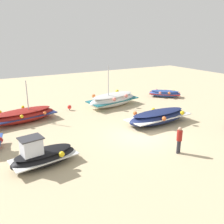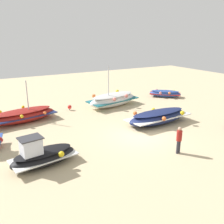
# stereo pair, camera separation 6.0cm
# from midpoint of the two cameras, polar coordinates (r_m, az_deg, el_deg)

# --- Properties ---
(ground_plane) EXTENTS (57.81, 57.81, 0.00)m
(ground_plane) POSITION_cam_midpoint_polar(r_m,az_deg,el_deg) (17.71, 6.46, -5.38)
(ground_plane) COLOR #C6B289
(fishing_boat_0) EXTENTS (5.51, 2.61, 1.15)m
(fishing_boat_0) POSITION_cam_midpoint_polar(r_m,az_deg,el_deg) (20.14, 10.42, -1.07)
(fishing_boat_0) COLOR navy
(fishing_boat_0) RESTS_ON ground_plane
(fishing_boat_2) EXTENTS (5.52, 2.84, 3.30)m
(fishing_boat_2) POSITION_cam_midpoint_polar(r_m,az_deg,el_deg) (21.37, -19.28, -0.75)
(fishing_boat_2) COLOR maroon
(fishing_boat_2) RESTS_ON ground_plane
(fishing_boat_3) EXTENTS (3.76, 1.95, 1.76)m
(fishing_boat_3) POSITION_cam_midpoint_polar(r_m,az_deg,el_deg) (14.22, -15.25, -9.42)
(fishing_boat_3) COLOR black
(fishing_boat_3) RESTS_ON ground_plane
(fishing_boat_5) EXTENTS (5.62, 2.94, 3.97)m
(fishing_boat_5) POSITION_cam_midpoint_polar(r_m,az_deg,el_deg) (24.52, 0.30, 2.81)
(fishing_boat_5) COLOR white
(fishing_boat_5) RESTS_ON ground_plane
(fishing_boat_6) EXTENTS (3.29, 3.18, 0.80)m
(fishing_boat_6) POSITION_cam_midpoint_polar(r_m,az_deg,el_deg) (28.73, 11.86, 4.09)
(fishing_boat_6) COLOR #2D4C9E
(fishing_boat_6) RESTS_ON ground_plane
(person_walking) EXTENTS (0.32, 0.32, 1.65)m
(person_walking) POSITION_cam_midpoint_polar(r_m,az_deg,el_deg) (15.36, 14.92, -5.73)
(person_walking) COLOR #2D2D38
(person_walking) RESTS_ON ground_plane
(mooring_buoy_0) EXTENTS (0.37, 0.37, 0.49)m
(mooring_buoy_0) POSITION_cam_midpoint_polar(r_m,az_deg,el_deg) (23.58, -9.42, 1.11)
(mooring_buoy_0) COLOR #3F3F42
(mooring_buoy_0) RESTS_ON ground_plane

